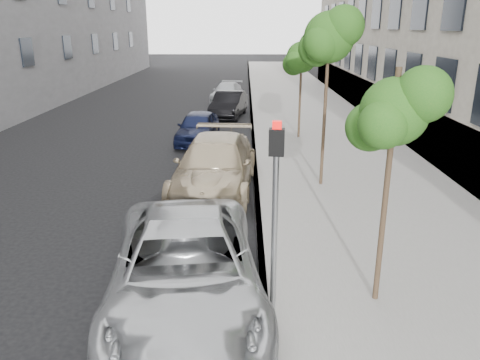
{
  "coord_description": "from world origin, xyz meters",
  "views": [
    {
      "loc": [
        0.81,
        -5.95,
        4.87
      ],
      "look_at": [
        0.7,
        4.22,
        1.5
      ],
      "focal_mm": 35.0,
      "sensor_mm": 36.0,
      "label": 1
    }
  ],
  "objects_px": {
    "suv": "(215,166)",
    "sedan_black": "(229,105)",
    "signal_pole": "(275,199)",
    "minivan": "(185,269)",
    "sedan_rear": "(227,92)",
    "tree_far": "(302,57)",
    "tree_near": "(396,112)",
    "sedan_blue": "(198,127)",
    "tree_mid": "(330,37)"
  },
  "relations": [
    {
      "from": "suv",
      "to": "sedan_rear",
      "type": "relative_size",
      "value": 1.35
    },
    {
      "from": "sedan_black",
      "to": "suv",
      "type": "bearing_deg",
      "value": -80.94
    },
    {
      "from": "sedan_rear",
      "to": "tree_near",
      "type": "bearing_deg",
      "value": -72.96
    },
    {
      "from": "signal_pole",
      "to": "sedan_black",
      "type": "relative_size",
      "value": 0.79
    },
    {
      "from": "tree_mid",
      "to": "sedan_blue",
      "type": "bearing_deg",
      "value": 126.75
    },
    {
      "from": "tree_near",
      "to": "minivan",
      "type": "height_order",
      "value": "tree_near"
    },
    {
      "from": "minivan",
      "to": "sedan_black",
      "type": "height_order",
      "value": "minivan"
    },
    {
      "from": "suv",
      "to": "sedan_black",
      "type": "distance_m",
      "value": 12.28
    },
    {
      "from": "signal_pole",
      "to": "sedan_rear",
      "type": "bearing_deg",
      "value": 100.24
    },
    {
      "from": "suv",
      "to": "minivan",
      "type": "bearing_deg",
      "value": -87.31
    },
    {
      "from": "minivan",
      "to": "sedan_blue",
      "type": "xyz_separation_m",
      "value": [
        -1.0,
        12.61,
        -0.12
      ]
    },
    {
      "from": "tree_near",
      "to": "suv",
      "type": "distance_m",
      "value": 7.49
    },
    {
      "from": "suv",
      "to": "tree_near",
      "type": "bearing_deg",
      "value": -57.6
    },
    {
      "from": "sedan_black",
      "to": "minivan",
      "type": "bearing_deg",
      "value": -81.35
    },
    {
      "from": "tree_near",
      "to": "tree_far",
      "type": "xyz_separation_m",
      "value": [
        0.0,
        13.0,
        0.04
      ]
    },
    {
      "from": "sedan_blue",
      "to": "sedan_black",
      "type": "height_order",
      "value": "sedan_black"
    },
    {
      "from": "signal_pole",
      "to": "sedan_blue",
      "type": "relative_size",
      "value": 0.85
    },
    {
      "from": "signal_pole",
      "to": "tree_near",
      "type": "bearing_deg",
      "value": 19.35
    },
    {
      "from": "suv",
      "to": "tree_mid",
      "type": "bearing_deg",
      "value": 10.25
    },
    {
      "from": "sedan_blue",
      "to": "sedan_rear",
      "type": "height_order",
      "value": "sedan_blue"
    },
    {
      "from": "sedan_blue",
      "to": "suv",
      "type": "bearing_deg",
      "value": -75.8
    },
    {
      "from": "tree_near",
      "to": "sedan_rear",
      "type": "xyz_separation_m",
      "value": [
        -3.64,
        24.16,
        -2.95
      ]
    },
    {
      "from": "sedan_blue",
      "to": "sedan_black",
      "type": "distance_m",
      "value": 6.04
    },
    {
      "from": "tree_mid",
      "to": "suv",
      "type": "bearing_deg",
      "value": -173.66
    },
    {
      "from": "suv",
      "to": "sedan_black",
      "type": "height_order",
      "value": "suv"
    },
    {
      "from": "tree_mid",
      "to": "sedan_rear",
      "type": "bearing_deg",
      "value": 101.64
    },
    {
      "from": "suv",
      "to": "signal_pole",
      "type": "bearing_deg",
      "value": -74.07
    },
    {
      "from": "tree_near",
      "to": "sedan_black",
      "type": "height_order",
      "value": "tree_near"
    },
    {
      "from": "tree_near",
      "to": "sedan_blue",
      "type": "bearing_deg",
      "value": 109.68
    },
    {
      "from": "tree_near",
      "to": "suv",
      "type": "xyz_separation_m",
      "value": [
        -3.33,
        6.13,
        -2.74
      ]
    },
    {
      "from": "minivan",
      "to": "sedan_black",
      "type": "relative_size",
      "value": 1.34
    },
    {
      "from": "sedan_black",
      "to": "sedan_rear",
      "type": "height_order",
      "value": "sedan_black"
    },
    {
      "from": "tree_near",
      "to": "signal_pole",
      "type": "relative_size",
      "value": 1.24
    },
    {
      "from": "signal_pole",
      "to": "minivan",
      "type": "xyz_separation_m",
      "value": [
        -1.53,
        0.32,
        -1.44
      ]
    },
    {
      "from": "signal_pole",
      "to": "sedan_blue",
      "type": "xyz_separation_m",
      "value": [
        -2.54,
        12.93,
        -1.55
      ]
    },
    {
      "from": "tree_near",
      "to": "tree_far",
      "type": "distance_m",
      "value": 13.0
    },
    {
      "from": "sedan_black",
      "to": "tree_mid",
      "type": "bearing_deg",
      "value": -65.33
    },
    {
      "from": "sedan_rear",
      "to": "sedan_blue",
      "type": "bearing_deg",
      "value": -85.57
    },
    {
      "from": "suv",
      "to": "sedan_black",
      "type": "relative_size",
      "value": 1.33
    },
    {
      "from": "sedan_rear",
      "to": "tree_far",
      "type": "bearing_deg",
      "value": -63.47
    },
    {
      "from": "suv",
      "to": "sedan_blue",
      "type": "relative_size",
      "value": 1.43
    },
    {
      "from": "minivan",
      "to": "sedan_blue",
      "type": "bearing_deg",
      "value": 87.88
    },
    {
      "from": "sedan_black",
      "to": "sedan_rear",
      "type": "bearing_deg",
      "value": 102.16
    },
    {
      "from": "tree_mid",
      "to": "sedan_rear",
      "type": "xyz_separation_m",
      "value": [
        -3.64,
        17.66,
        -3.94
      ]
    },
    {
      "from": "tree_near",
      "to": "sedan_blue",
      "type": "xyz_separation_m",
      "value": [
        -4.46,
        12.48,
        -2.88
      ]
    },
    {
      "from": "tree_mid",
      "to": "tree_far",
      "type": "xyz_separation_m",
      "value": [
        -0.0,
        6.5,
        -0.96
      ]
    },
    {
      "from": "tree_far",
      "to": "signal_pole",
      "type": "bearing_deg",
      "value": -98.15
    },
    {
      "from": "tree_mid",
      "to": "sedan_rear",
      "type": "relative_size",
      "value": 1.26
    },
    {
      "from": "tree_far",
      "to": "suv",
      "type": "relative_size",
      "value": 0.76
    },
    {
      "from": "signal_pole",
      "to": "minivan",
      "type": "distance_m",
      "value": 2.13
    }
  ]
}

